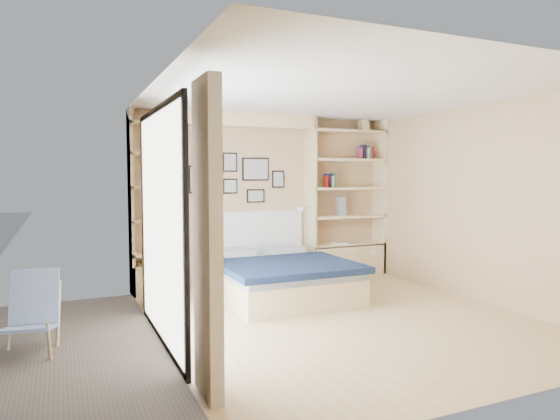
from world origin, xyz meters
name	(u,v)px	position (x,y,z in m)	size (l,w,h in m)	color
ground	(340,319)	(0.00, 0.00, 0.00)	(4.50, 4.50, 0.00)	tan
room_shell	(258,215)	(-0.39, 1.52, 1.08)	(4.50, 4.50, 4.50)	tan
bed	(278,276)	(-0.22, 1.23, 0.27)	(1.67, 2.05, 1.07)	beige
photo_gallery	(236,176)	(-0.45, 2.22, 1.60)	(1.48, 0.02, 0.82)	black
reading_lamps	(252,210)	(-0.30, 2.00, 1.10)	(1.92, 0.12, 0.15)	silver
shelf_decor	(332,170)	(1.07, 2.07, 1.69)	(3.51, 0.23, 2.03)	#B62513
deck_chair	(31,314)	(-3.12, 0.22, 0.35)	(0.55, 0.80, 0.75)	tan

